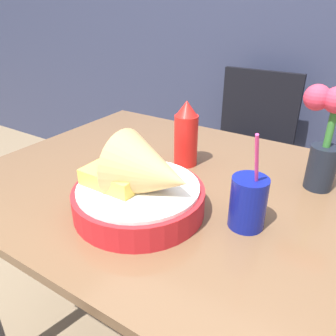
{
  "coord_description": "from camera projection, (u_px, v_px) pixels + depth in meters",
  "views": [
    {
      "loc": [
        0.39,
        -0.66,
        1.15
      ],
      "look_at": [
        0.0,
        -0.05,
        0.79
      ],
      "focal_mm": 35.0,
      "sensor_mm": 36.0,
      "label": 1
    }
  ],
  "objects": [
    {
      "name": "dining_table",
      "position": [
        177.0,
        211.0,
        0.92
      ],
      "size": [
        1.09,
        0.84,
        0.73
      ],
      "color": "brown",
      "rests_on": "ground_plane"
    },
    {
      "name": "chair_far_window",
      "position": [
        250.0,
        141.0,
        1.7
      ],
      "size": [
        0.4,
        0.4,
        0.86
      ],
      "color": "black",
      "rests_on": "ground_plane"
    },
    {
      "name": "food_basket",
      "position": [
        144.0,
        188.0,
        0.71
      ],
      "size": [
        0.3,
        0.3,
        0.19
      ],
      "color": "red",
      "rests_on": "dining_table"
    },
    {
      "name": "ketchup_bottle",
      "position": [
        186.0,
        135.0,
        0.93
      ],
      "size": [
        0.07,
        0.07,
        0.19
      ],
      "color": "red",
      "rests_on": "dining_table"
    },
    {
      "name": "drink_cup",
      "position": [
        248.0,
        204.0,
        0.68
      ],
      "size": [
        0.08,
        0.08,
        0.23
      ],
      "color": "navy",
      "rests_on": "dining_table"
    },
    {
      "name": "flower_vase",
      "position": [
        330.0,
        131.0,
        0.78
      ],
      "size": [
        0.15,
        0.07,
        0.26
      ],
      "color": "black",
      "rests_on": "dining_table"
    }
  ]
}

